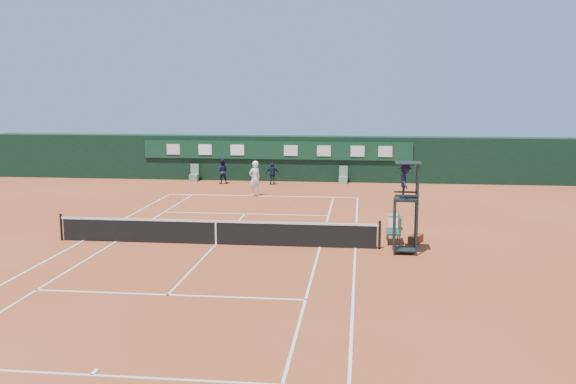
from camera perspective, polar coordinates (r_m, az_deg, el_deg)
The scene contains 14 objects.
ground at distance 25.59m, azimuth -6.41°, elevation -4.66°, with size 90.00×90.00×0.00m, color #A54B27.
court_lines at distance 25.59m, azimuth -6.41°, elevation -4.64°, with size 11.05×23.85×0.01m.
tennis_net at distance 25.48m, azimuth -6.43°, elevation -3.54°, with size 12.90×0.10×1.10m.
back_wall at distance 43.57m, azimuth -0.94°, elevation 3.05°, with size 40.00×1.65×3.00m.
linesman_chair_left at distance 43.55m, azimuth -8.34°, elevation 1.38°, with size 0.55×0.50×1.15m.
linesman_chair_right at distance 42.11m, azimuth 4.93°, elevation 1.18°, with size 0.55×0.50×1.15m.
umpire_chair at distance 24.03m, azimuth 10.44°, elevation 0.34°, with size 0.96×0.95×3.42m.
player_bench at distance 25.95m, azimuth 9.58°, elevation -3.18°, with size 0.56×1.20×1.10m.
tennis_bag at distance 26.15m, azimuth 11.29°, elevation -4.12°, with size 0.37×0.85×0.32m, color black.
cooler at distance 28.54m, azimuth 9.44°, elevation -2.63°, with size 0.57×0.57×0.65m.
tennis_ball at distance 33.10m, azimuth 0.66°, elevation -1.42°, with size 0.06×0.06×0.06m, color #CDD331.
player at distance 36.97m, azimuth -2.97°, elevation 1.21°, with size 0.74×0.49×2.03m, color white.
ball_kid_left at distance 42.11m, azimuth -5.88°, elevation 1.83°, with size 0.78×0.61×1.61m, color black.
ball_kid_right at distance 41.48m, azimuth -1.38°, elevation 1.65°, with size 0.84×0.35×1.43m, color black.
Camera 1 is at (5.65, -24.23, 6.01)m, focal length 40.00 mm.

